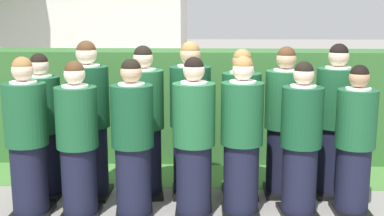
% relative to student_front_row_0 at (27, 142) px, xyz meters
% --- Properties ---
extents(ground_plane, '(60.00, 60.00, 0.00)m').
position_rel_student_front_row_0_xyz_m(ground_plane, '(1.62, 0.07, -0.77)').
color(ground_plane, gray).
extents(student_front_row_0, '(0.42, 0.46, 1.61)m').
position_rel_student_front_row_0_xyz_m(student_front_row_0, '(0.00, 0.00, 0.00)').
color(student_front_row_0, black).
rests_on(student_front_row_0, ground).
extents(student_front_row_1, '(0.41, 0.50, 1.57)m').
position_rel_student_front_row_0_xyz_m(student_front_row_1, '(0.50, -0.01, -0.02)').
color(student_front_row_1, black).
rests_on(student_front_row_1, ground).
extents(student_front_row_2, '(0.43, 0.50, 1.60)m').
position_rel_student_front_row_0_xyz_m(student_front_row_2, '(1.05, 0.01, -0.01)').
color(student_front_row_2, black).
rests_on(student_front_row_2, ground).
extents(student_front_row_3, '(0.42, 0.51, 1.61)m').
position_rel_student_front_row_0_xyz_m(student_front_row_3, '(1.64, 0.05, -0.00)').
color(student_front_row_3, black).
rests_on(student_front_row_3, ground).
extents(student_front_row_4, '(0.42, 0.51, 1.61)m').
position_rel_student_front_row_0_xyz_m(student_front_row_4, '(2.12, 0.11, 0.00)').
color(student_front_row_4, black).
rests_on(student_front_row_4, ground).
extents(student_front_row_5, '(0.41, 0.48, 1.56)m').
position_rel_student_front_row_0_xyz_m(student_front_row_5, '(2.70, 0.12, -0.02)').
color(student_front_row_5, black).
rests_on(student_front_row_5, ground).
extents(student_front_row_6, '(0.40, 0.48, 1.53)m').
position_rel_student_front_row_0_xyz_m(student_front_row_6, '(3.25, 0.17, -0.04)').
color(student_front_row_6, black).
rests_on(student_front_row_6, ground).
extents(student_rear_row_0, '(0.41, 0.46, 1.60)m').
position_rel_student_front_row_0_xyz_m(student_rear_row_0, '(-0.03, 0.56, -0.01)').
color(student_rear_row_0, black).
rests_on(student_rear_row_0, ground).
extents(student_rear_row_1, '(0.45, 0.54, 1.73)m').
position_rel_student_front_row_0_xyz_m(student_rear_row_1, '(0.48, 0.57, 0.06)').
color(student_rear_row_1, black).
rests_on(student_rear_row_1, ground).
extents(student_rear_row_2, '(0.45, 0.53, 1.68)m').
position_rel_student_front_row_0_xyz_m(student_rear_row_2, '(1.08, 0.62, 0.03)').
color(student_rear_row_2, black).
rests_on(student_rear_row_2, ground).
extents(student_rear_row_3, '(0.45, 0.55, 1.72)m').
position_rel_student_front_row_0_xyz_m(student_rear_row_3, '(1.59, 0.66, 0.05)').
color(student_rear_row_3, black).
rests_on(student_rear_row_3, ground).
extents(student_rear_row_4, '(0.43, 0.48, 1.64)m').
position_rel_student_front_row_0_xyz_m(student_rear_row_4, '(2.14, 0.66, 0.01)').
color(student_rear_row_4, black).
rests_on(student_rear_row_4, ground).
extents(student_rear_row_5, '(0.43, 0.48, 1.66)m').
position_rel_student_front_row_0_xyz_m(student_rear_row_5, '(2.62, 0.71, 0.03)').
color(student_rear_row_5, black).
rests_on(student_rear_row_5, ground).
extents(student_rear_row_6, '(0.44, 0.49, 1.70)m').
position_rel_student_front_row_0_xyz_m(student_rear_row_6, '(3.18, 0.72, 0.04)').
color(student_rear_row_6, black).
rests_on(student_rear_row_6, ground).
extents(hedge, '(10.68, 0.70, 1.51)m').
position_rel_student_front_row_0_xyz_m(hedge, '(1.62, 2.07, -0.01)').
color(hedge, '#33662D').
rests_on(hedge, ground).
extents(lawn_strip, '(10.68, 0.90, 0.01)m').
position_rel_student_front_row_0_xyz_m(lawn_strip, '(1.62, 1.27, -0.76)').
color(lawn_strip, '#477A38').
rests_on(lawn_strip, ground).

